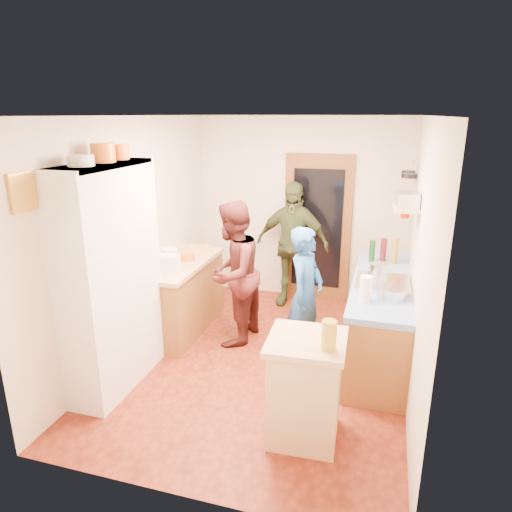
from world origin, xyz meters
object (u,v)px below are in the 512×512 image
at_px(right_counter_base, 379,319).
at_px(island_base, 305,391).
at_px(person_hob, 307,296).
at_px(person_left, 237,273).
at_px(person_back, 293,244).
at_px(hutch_body, 112,279).

height_order(right_counter_base, island_base, island_base).
xyz_separation_m(right_counter_base, person_hob, (-0.77, -0.33, 0.33)).
relative_size(island_base, person_left, 0.51).
bearing_deg(right_counter_base, person_back, 136.91).
bearing_deg(hutch_body, person_back, 62.83).
bearing_deg(hutch_body, person_left, 53.97).
xyz_separation_m(person_hob, person_back, (-0.47, 1.49, 0.13)).
xyz_separation_m(hutch_body, island_base, (1.96, -0.31, -0.67)).
height_order(island_base, person_back, person_back).
relative_size(person_hob, person_back, 0.85).
distance_m(right_counter_base, person_back, 1.76).
distance_m(person_left, person_back, 1.33).
relative_size(person_hob, person_left, 0.88).
relative_size(right_counter_base, island_base, 2.56).
relative_size(hutch_body, person_hob, 1.47).
distance_m(hutch_body, person_hob, 2.02).
bearing_deg(island_base, person_hob, 99.88).
relative_size(right_counter_base, person_hob, 1.47).
xyz_separation_m(person_hob, person_left, (-0.87, 0.22, 0.10)).
bearing_deg(person_left, person_back, 168.41).
bearing_deg(person_hob, person_back, 30.32).
relative_size(hutch_body, right_counter_base, 1.00).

